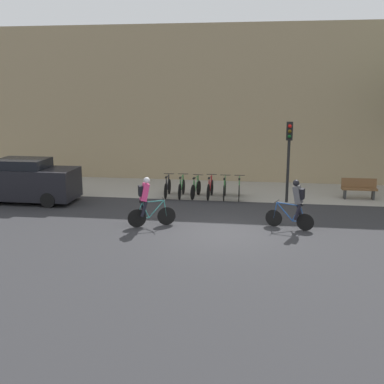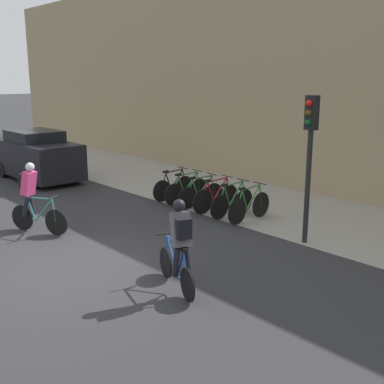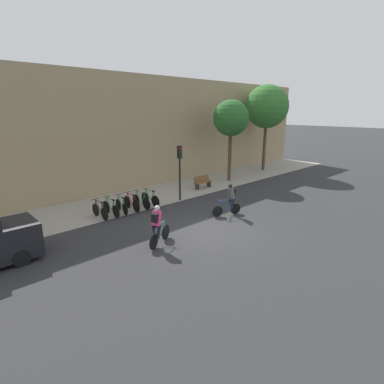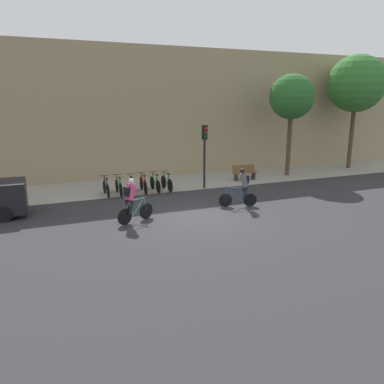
{
  "view_description": "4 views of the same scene",
  "coord_description": "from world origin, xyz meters",
  "px_view_note": "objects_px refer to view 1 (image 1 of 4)",
  "views": [
    {
      "loc": [
        1.24,
        -15.58,
        4.86
      ],
      "look_at": [
        -1.3,
        1.59,
        1.01
      ],
      "focal_mm": 45.0,
      "sensor_mm": 36.0,
      "label": 1
    },
    {
      "loc": [
        8.52,
        -4.48,
        3.81
      ],
      "look_at": [
        0.38,
        2.86,
        1.17
      ],
      "focal_mm": 45.0,
      "sensor_mm": 36.0,
      "label": 2
    },
    {
      "loc": [
        -9.53,
        -9.03,
        5.47
      ],
      "look_at": [
        0.14,
        1.28,
        1.6
      ],
      "focal_mm": 28.0,
      "sensor_mm": 36.0,
      "label": 3
    },
    {
      "loc": [
        -5.8,
        -13.49,
        4.64
      ],
      "look_at": [
        0.13,
        1.1,
        0.8
      ],
      "focal_mm": 35.0,
      "sensor_mm": 36.0,
      "label": 4
    }
  ],
  "objects_px": {
    "traffic_light_pole": "(289,147)",
    "parked_bike_4": "(225,189)",
    "parked_bike_5": "(239,190)",
    "parked_car": "(26,181)",
    "parked_bike_2": "(196,189)",
    "parked_bike_3": "(210,189)",
    "bench": "(359,188)",
    "cyclist_grey": "(296,203)",
    "cyclist_pink": "(147,200)",
    "parked_bike_0": "(167,188)",
    "parked_bike_1": "(182,188)"
  },
  "relations": [
    {
      "from": "traffic_light_pole",
      "to": "parked_bike_0",
      "type": "bearing_deg",
      "value": 176.14
    },
    {
      "from": "cyclist_pink",
      "to": "parked_bike_2",
      "type": "distance_m",
      "value": 4.89
    },
    {
      "from": "parked_bike_2",
      "to": "traffic_light_pole",
      "type": "xyz_separation_m",
      "value": [
        3.96,
        -0.35,
        1.97
      ]
    },
    {
      "from": "traffic_light_pole",
      "to": "parked_bike_3",
      "type": "bearing_deg",
      "value": 173.92
    },
    {
      "from": "parked_bike_2",
      "to": "parked_bike_5",
      "type": "bearing_deg",
      "value": 0.0
    },
    {
      "from": "cyclist_pink",
      "to": "parked_bike_3",
      "type": "distance_m",
      "value": 5.06
    },
    {
      "from": "parked_bike_1",
      "to": "parked_bike_0",
      "type": "bearing_deg",
      "value": 179.92
    },
    {
      "from": "cyclist_grey",
      "to": "parked_car",
      "type": "bearing_deg",
      "value": 167.57
    },
    {
      "from": "cyclist_pink",
      "to": "cyclist_grey",
      "type": "distance_m",
      "value": 5.15
    },
    {
      "from": "parked_bike_0",
      "to": "parked_bike_5",
      "type": "distance_m",
      "value": 3.2
    },
    {
      "from": "parked_bike_3",
      "to": "cyclist_pink",
      "type": "bearing_deg",
      "value": -109.86
    },
    {
      "from": "cyclist_pink",
      "to": "traffic_light_pole",
      "type": "height_order",
      "value": "traffic_light_pole"
    },
    {
      "from": "parked_bike_4",
      "to": "cyclist_grey",
      "type": "bearing_deg",
      "value": -57.18
    },
    {
      "from": "parked_bike_1",
      "to": "parked_bike_4",
      "type": "height_order",
      "value": "same"
    },
    {
      "from": "parked_bike_0",
      "to": "parked_bike_3",
      "type": "bearing_deg",
      "value": -0.0
    },
    {
      "from": "parked_bike_2",
      "to": "parked_bike_3",
      "type": "xyz_separation_m",
      "value": [
        0.64,
        0.0,
        0.02
      ]
    },
    {
      "from": "parked_bike_0",
      "to": "parked_car",
      "type": "xyz_separation_m",
      "value": [
        -5.76,
        -1.87,
        0.49
      ]
    },
    {
      "from": "parked_bike_1",
      "to": "traffic_light_pole",
      "type": "xyz_separation_m",
      "value": [
        4.59,
        -0.35,
        1.96
      ]
    },
    {
      "from": "parked_bike_0",
      "to": "parked_bike_4",
      "type": "bearing_deg",
      "value": -0.02
    },
    {
      "from": "parked_bike_4",
      "to": "bench",
      "type": "height_order",
      "value": "parked_bike_4"
    },
    {
      "from": "parked_bike_3",
      "to": "parked_car",
      "type": "xyz_separation_m",
      "value": [
        -7.67,
        -1.86,
        0.48
      ]
    },
    {
      "from": "cyclist_pink",
      "to": "parked_bike_5",
      "type": "height_order",
      "value": "cyclist_pink"
    },
    {
      "from": "parked_bike_0",
      "to": "parked_bike_3",
      "type": "relative_size",
      "value": 0.95
    },
    {
      "from": "parked_bike_4",
      "to": "parked_car",
      "type": "distance_m",
      "value": 8.53
    },
    {
      "from": "parked_bike_4",
      "to": "parked_bike_3",
      "type": "bearing_deg",
      "value": 179.95
    },
    {
      "from": "parked_bike_2",
      "to": "parked_bike_5",
      "type": "xyz_separation_m",
      "value": [
        1.92,
        0.0,
        0.01
      ]
    },
    {
      "from": "parked_bike_0",
      "to": "parked_car",
      "type": "height_order",
      "value": "parked_car"
    },
    {
      "from": "cyclist_grey",
      "to": "parked_bike_2",
      "type": "distance_m",
      "value": 5.94
    },
    {
      "from": "parked_bike_5",
      "to": "parked_car",
      "type": "height_order",
      "value": "parked_car"
    },
    {
      "from": "cyclist_grey",
      "to": "parked_bike_1",
      "type": "height_order",
      "value": "cyclist_grey"
    },
    {
      "from": "cyclist_pink",
      "to": "parked_bike_2",
      "type": "bearing_deg",
      "value": 77.26
    },
    {
      "from": "cyclist_grey",
      "to": "traffic_light_pole",
      "type": "height_order",
      "value": "traffic_light_pole"
    },
    {
      "from": "traffic_light_pole",
      "to": "parked_bike_4",
      "type": "bearing_deg",
      "value": 172.5
    },
    {
      "from": "cyclist_pink",
      "to": "parked_bike_0",
      "type": "xyz_separation_m",
      "value": [
        -0.21,
        4.74,
        -0.54
      ]
    },
    {
      "from": "bench",
      "to": "cyclist_pink",
      "type": "bearing_deg",
      "value": -145.98
    },
    {
      "from": "cyclist_pink",
      "to": "parked_bike_0",
      "type": "height_order",
      "value": "cyclist_pink"
    },
    {
      "from": "cyclist_grey",
      "to": "parked_bike_3",
      "type": "xyz_separation_m",
      "value": [
        -3.42,
        4.31,
        -0.53
      ]
    },
    {
      "from": "cyclist_pink",
      "to": "traffic_light_pole",
      "type": "relative_size",
      "value": 0.52
    },
    {
      "from": "parked_bike_5",
      "to": "parked_car",
      "type": "distance_m",
      "value": 9.16
    },
    {
      "from": "parked_bike_3",
      "to": "parked_bike_4",
      "type": "relative_size",
      "value": 1.01
    },
    {
      "from": "parked_bike_2",
      "to": "bench",
      "type": "relative_size",
      "value": 1.08
    },
    {
      "from": "bench",
      "to": "cyclist_grey",
      "type": "bearing_deg",
      "value": -120.93
    },
    {
      "from": "parked_bike_0",
      "to": "parked_bike_2",
      "type": "bearing_deg",
      "value": -0.01
    },
    {
      "from": "cyclist_pink",
      "to": "parked_bike_4",
      "type": "height_order",
      "value": "cyclist_pink"
    },
    {
      "from": "parked_bike_4",
      "to": "traffic_light_pole",
      "type": "bearing_deg",
      "value": -7.5
    },
    {
      "from": "cyclist_grey",
      "to": "parked_bike_5",
      "type": "bearing_deg",
      "value": 116.41
    },
    {
      "from": "cyclist_grey",
      "to": "parked_bike_4",
      "type": "height_order",
      "value": "cyclist_grey"
    },
    {
      "from": "parked_bike_1",
      "to": "traffic_light_pole",
      "type": "bearing_deg",
      "value": -4.39
    },
    {
      "from": "parked_bike_1",
      "to": "parked_bike_5",
      "type": "xyz_separation_m",
      "value": [
        2.56,
        0.0,
        0.0
      ]
    },
    {
      "from": "parked_bike_3",
      "to": "bench",
      "type": "xyz_separation_m",
      "value": [
        6.47,
        0.78,
        0.05
      ]
    }
  ]
}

